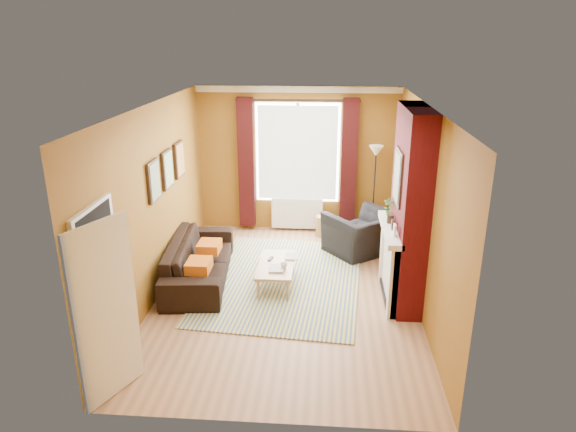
% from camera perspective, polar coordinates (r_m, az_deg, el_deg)
% --- Properties ---
extents(ground, '(5.50, 5.50, 0.00)m').
position_cam_1_polar(ground, '(7.84, -0.14, -8.56)').
color(ground, '#926542').
rests_on(ground, ground).
extents(room_walls, '(3.82, 5.54, 2.83)m').
position_cam_1_polar(room_walls, '(7.53, 4.86, 1.62)').
color(room_walls, brown).
rests_on(room_walls, ground).
extents(striped_rug, '(2.63, 3.46, 0.02)m').
position_cam_1_polar(striped_rug, '(8.21, -0.51, -7.11)').
color(striped_rug, '#355293').
rests_on(striped_rug, ground).
extents(sofa, '(1.09, 2.34, 0.66)m').
position_cam_1_polar(sofa, '(8.26, -9.84, -4.80)').
color(sofa, black).
rests_on(sofa, ground).
extents(armchair, '(1.50, 1.48, 0.74)m').
position_cam_1_polar(armchair, '(9.17, 8.21, -1.90)').
color(armchair, black).
rests_on(armchair, ground).
extents(coffee_table, '(0.55, 1.09, 0.36)m').
position_cam_1_polar(coffee_table, '(7.94, -1.34, -5.57)').
color(coffee_table, tan).
rests_on(coffee_table, ground).
extents(wicker_stool, '(0.40, 0.40, 0.40)m').
position_cam_1_polar(wicker_stool, '(9.93, 4.04, -1.09)').
color(wicker_stool, '#9E7B44').
rests_on(wicker_stool, ground).
extents(floor_lamp, '(0.32, 0.32, 1.79)m').
position_cam_1_polar(floor_lamp, '(9.55, 9.68, 5.49)').
color(floor_lamp, black).
rests_on(floor_lamp, ground).
extents(book_a, '(0.23, 0.30, 0.03)m').
position_cam_1_polar(book_a, '(7.75, -2.11, -5.81)').
color(book_a, '#999999').
rests_on(book_a, coffee_table).
extents(book_b, '(0.22, 0.30, 0.02)m').
position_cam_1_polar(book_b, '(8.16, -0.28, -4.45)').
color(book_b, '#999999').
rests_on(book_b, coffee_table).
extents(mug, '(0.13, 0.13, 0.09)m').
position_cam_1_polar(mug, '(7.73, -0.45, -5.59)').
color(mug, '#999999').
rests_on(mug, coffee_table).
extents(tv_remote, '(0.08, 0.16, 0.02)m').
position_cam_1_polar(tv_remote, '(8.07, -1.97, -4.76)').
color(tv_remote, '#242426').
rests_on(tv_remote, coffee_table).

